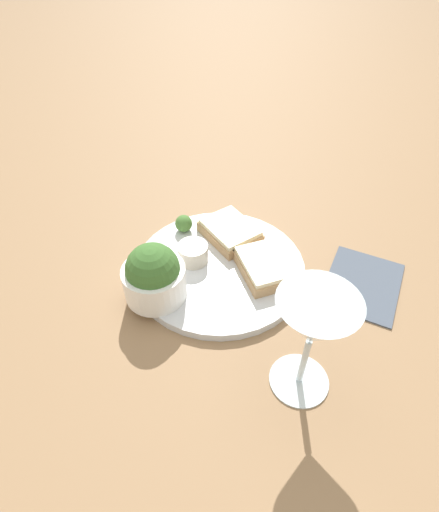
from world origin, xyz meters
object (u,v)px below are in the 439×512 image
object	(u,v)px
salad_bowl	(154,275)
wine_glass	(313,326)
sauce_ramekin	(193,252)
cheese_toast_far	(230,231)
napkin	(363,283)
cheese_toast_near	(265,266)

from	to	relation	value
salad_bowl	wine_glass	bearing A→B (deg)	54.36
sauce_ramekin	wine_glass	size ratio (longest dim) A/B	0.31
cheese_toast_far	napkin	world-z (taller)	cheese_toast_far
cheese_toast_near	wine_glass	bearing A→B (deg)	8.59
sauce_ramekin	napkin	bearing A→B (deg)	80.25
cheese_toast_far	salad_bowl	bearing A→B (deg)	-41.95
cheese_toast_near	wine_glass	size ratio (longest dim) A/B	0.72
cheese_toast_near	cheese_toast_far	world-z (taller)	same
sauce_ramekin	cheese_toast_near	distance (m)	0.12
salad_bowl	wine_glass	xyz separation A→B (m)	(0.14, 0.20, 0.06)
salad_bowl	sauce_ramekin	world-z (taller)	salad_bowl
cheese_toast_far	napkin	size ratio (longest dim) A/B	0.69
sauce_ramekin	cheese_toast_far	world-z (taller)	sauce_ramekin
wine_glass	napkin	xyz separation A→B (m)	(-0.17, 0.13, -0.12)
cheese_toast_far	napkin	distance (m)	0.24
napkin	cheese_toast_far	bearing A→B (deg)	-116.38
salad_bowl	sauce_ramekin	xyz separation A→B (m)	(-0.07, 0.05, -0.02)
sauce_ramekin	wine_glass	world-z (taller)	wine_glass
sauce_ramekin	napkin	distance (m)	0.28
cheese_toast_far	sauce_ramekin	bearing A→B (deg)	-47.53
sauce_ramekin	wine_glass	bearing A→B (deg)	33.77
wine_glass	napkin	distance (m)	0.24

